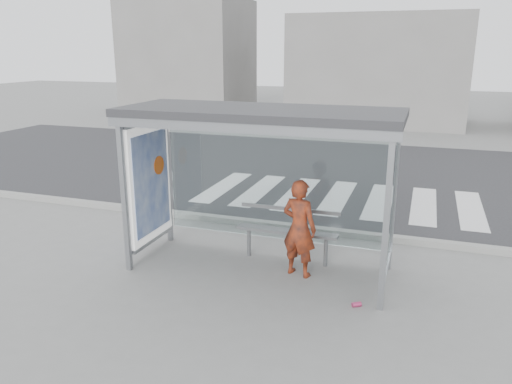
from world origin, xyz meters
TOP-DOWN VIEW (x-y plane):
  - ground at (0.00, 0.00)m, footprint 80.00×80.00m
  - road at (0.00, 7.00)m, footprint 30.00×10.00m
  - curb at (0.00, 1.95)m, footprint 30.00×0.18m
  - crosswalk at (0.50, 4.50)m, footprint 6.55×3.00m
  - bus_shelter at (-0.37, 0.06)m, footprint 4.25×1.65m
  - building_left at (-10.00, 18.00)m, footprint 6.00×5.00m
  - building_center at (0.00, 18.00)m, footprint 8.00×5.00m
  - person at (0.65, 0.01)m, footprint 0.65×0.51m
  - bench at (0.33, 0.50)m, footprint 1.73×0.32m
  - soda_can at (1.68, -0.74)m, footprint 0.15×0.13m

SIDE VIEW (x-z plane):
  - ground at x=0.00m, z-range 0.00..0.00m
  - crosswalk at x=0.50m, z-range 0.00..0.00m
  - road at x=0.00m, z-range 0.00..0.01m
  - soda_can at x=1.68m, z-range 0.00..0.07m
  - curb at x=0.00m, z-range 0.00..0.12m
  - bench at x=0.33m, z-range 0.08..0.98m
  - person at x=0.65m, z-range 0.00..1.57m
  - bus_shelter at x=-0.37m, z-range 0.67..3.29m
  - building_center at x=0.00m, z-range 0.00..5.00m
  - building_left at x=-10.00m, z-range 0.00..6.00m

